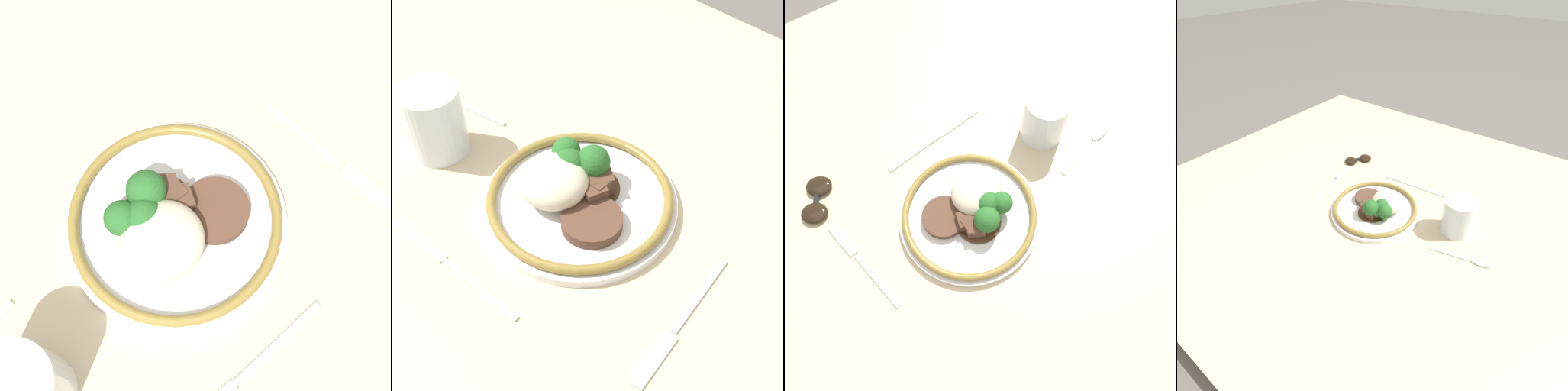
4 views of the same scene
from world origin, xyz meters
The scene contains 8 objects.
ground_plane centered at (0.00, 0.00, 0.00)m, with size 8.00×8.00×0.00m, color #5B5651.
dining_table centered at (0.00, 0.00, 0.02)m, with size 1.44×1.14×0.04m.
plate centered at (-0.03, -0.05, 0.06)m, with size 0.24×0.24×0.07m.
juice_glass centered at (0.17, 0.01, 0.09)m, with size 0.08×0.08×0.10m.
fork centered at (-0.24, 0.00, 0.04)m, with size 0.04×0.19×0.00m.
knife centered at (0.00, 0.12, 0.04)m, with size 0.21×0.03×0.00m.
spoon centered at (0.25, -0.06, 0.04)m, with size 0.14×0.05×0.01m.
sunglasses centered at (-0.25, 0.13, 0.05)m, with size 0.09×0.10×0.01m.
Camera 4 is at (0.34, -0.57, 0.61)m, focal length 28.00 mm.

